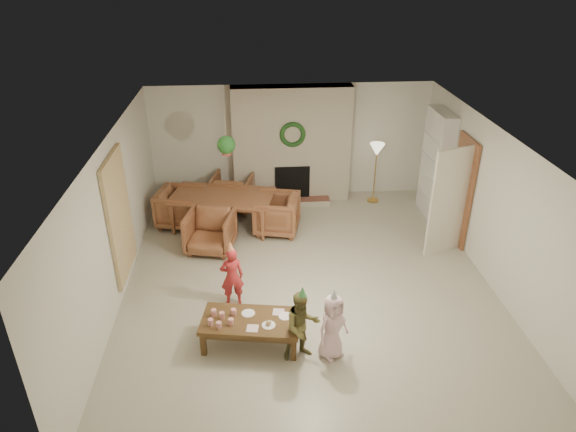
{
  "coord_description": "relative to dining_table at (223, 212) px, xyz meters",
  "views": [
    {
      "loc": [
        -0.87,
        -7.1,
        4.97
      ],
      "look_at": [
        -0.3,
        0.4,
        1.05
      ],
      "focal_mm": 32.12,
      "sensor_mm": 36.0,
      "label": 1
    }
  ],
  "objects": [
    {
      "name": "floor",
      "position": [
        1.47,
        -2.02,
        -0.35
      ],
      "size": [
        7.0,
        7.0,
        0.0
      ],
      "primitive_type": "plane",
      "color": "#B7B29E",
      "rests_on": "ground"
    },
    {
      "name": "ceiling",
      "position": [
        1.47,
        -2.02,
        2.15
      ],
      "size": [
        7.0,
        7.0,
        0.0
      ],
      "primitive_type": "plane",
      "rotation": [
        3.14,
        0.0,
        0.0
      ],
      "color": "white",
      "rests_on": "wall_back"
    },
    {
      "name": "wall_back",
      "position": [
        1.47,
        1.48,
        0.9
      ],
      "size": [
        7.0,
        0.0,
        7.0
      ],
      "primitive_type": "plane",
      "rotation": [
        1.57,
        0.0,
        0.0
      ],
      "color": "silver",
      "rests_on": "floor"
    },
    {
      "name": "wall_front",
      "position": [
        1.47,
        -5.52,
        0.9
      ],
      "size": [
        7.0,
        0.0,
        7.0
      ],
      "primitive_type": "plane",
      "rotation": [
        -1.57,
        0.0,
        0.0
      ],
      "color": "silver",
      "rests_on": "floor"
    },
    {
      "name": "wall_left",
      "position": [
        -1.53,
        -2.02,
        0.9
      ],
      "size": [
        0.0,
        7.0,
        7.0
      ],
      "primitive_type": "plane",
      "rotation": [
        1.57,
        0.0,
        1.57
      ],
      "color": "silver",
      "rests_on": "floor"
    },
    {
      "name": "wall_right",
      "position": [
        4.47,
        -2.02,
        0.9
      ],
      "size": [
        0.0,
        7.0,
        7.0
      ],
      "primitive_type": "plane",
      "rotation": [
        1.57,
        0.0,
        -1.57
      ],
      "color": "silver",
      "rests_on": "floor"
    },
    {
      "name": "fireplace_mass",
      "position": [
        1.47,
        1.28,
        0.9
      ],
      "size": [
        2.5,
        0.4,
        2.5
      ],
      "primitive_type": "cube",
      "color": "#591A17",
      "rests_on": "floor"
    },
    {
      "name": "fireplace_hearth",
      "position": [
        1.47,
        0.93,
        -0.29
      ],
      "size": [
        1.6,
        0.3,
        0.12
      ],
      "primitive_type": "cube",
      "color": "maroon",
      "rests_on": "floor"
    },
    {
      "name": "fireplace_firebox",
      "position": [
        1.47,
        1.1,
        0.1
      ],
      "size": [
        0.75,
        0.12,
        0.75
      ],
      "primitive_type": "cube",
      "color": "black",
      "rests_on": "floor"
    },
    {
      "name": "fireplace_wreath",
      "position": [
        1.47,
        1.05,
        1.2
      ],
      "size": [
        0.54,
        0.1,
        0.54
      ],
      "primitive_type": "torus",
      "rotation": [
        1.57,
        0.0,
        0.0
      ],
      "color": "#18411A",
      "rests_on": "fireplace_mass"
    },
    {
      "name": "floor_lamp_base",
      "position": [
        3.26,
        0.98,
        -0.33
      ],
      "size": [
        0.25,
        0.25,
        0.03
      ],
      "primitive_type": "cylinder",
      "color": "gold",
      "rests_on": "floor"
    },
    {
      "name": "floor_lamp_post",
      "position": [
        3.26,
        0.98,
        0.27
      ],
      "size": [
        0.03,
        0.03,
        1.2
      ],
      "primitive_type": "cylinder",
      "color": "gold",
      "rests_on": "floor"
    },
    {
      "name": "floor_lamp_shade",
      "position": [
        3.26,
        0.98,
        0.85
      ],
      "size": [
        0.32,
        0.32,
        0.27
      ],
      "primitive_type": "cone",
      "rotation": [
        3.14,
        0.0,
        0.0
      ],
      "color": "beige",
      "rests_on": "floor_lamp_post"
    },
    {
      "name": "bookshelf_carcass",
      "position": [
        4.31,
        0.28,
        0.75
      ],
      "size": [
        0.3,
        1.0,
        2.2
      ],
      "primitive_type": "cube",
      "color": "white",
      "rests_on": "floor"
    },
    {
      "name": "bookshelf_shelf_a",
      "position": [
        4.29,
        0.28,
        0.1
      ],
      "size": [
        0.3,
        0.92,
        0.03
      ],
      "primitive_type": "cube",
      "color": "white",
      "rests_on": "bookshelf_carcass"
    },
    {
      "name": "bookshelf_shelf_b",
      "position": [
        4.29,
        0.28,
        0.5
      ],
      "size": [
        0.3,
        0.92,
        0.03
      ],
      "primitive_type": "cube",
      "color": "white",
      "rests_on": "bookshelf_carcass"
    },
    {
      "name": "bookshelf_shelf_c",
      "position": [
        4.29,
        0.28,
        0.9
      ],
      "size": [
        0.3,
        0.92,
        0.03
      ],
      "primitive_type": "cube",
      "color": "white",
      "rests_on": "bookshelf_carcass"
    },
    {
      "name": "bookshelf_shelf_d",
      "position": [
        4.29,
        0.28,
        1.3
      ],
      "size": [
        0.3,
        0.92,
        0.03
      ],
      "primitive_type": "cube",
      "color": "white",
      "rests_on": "bookshelf_carcass"
    },
    {
      "name": "books_row_lower",
      "position": [
        4.27,
        0.13,
        0.24
      ],
      "size": [
        0.2,
        0.4,
        0.24
      ],
      "primitive_type": "cube",
      "color": "#B74621",
      "rests_on": "bookshelf_shelf_a"
    },
    {
      "name": "books_row_mid",
      "position": [
        4.27,
        0.33,
        0.64
      ],
      "size": [
        0.2,
        0.44,
        0.24
      ],
      "primitive_type": "cube",
      "color": "#295B96",
      "rests_on": "bookshelf_shelf_b"
    },
    {
      "name": "books_row_upper",
      "position": [
        4.27,
        0.18,
        1.03
      ],
      "size": [
        0.2,
        0.36,
        0.22
      ],
      "primitive_type": "cube",
      "color": "gold",
      "rests_on": "bookshelf_shelf_c"
    },
    {
      "name": "door_frame",
      "position": [
        4.43,
        -0.82,
        0.67
      ],
      "size": [
        0.05,
        0.86,
        2.04
      ],
      "primitive_type": "cube",
      "color": "brown",
      "rests_on": "floor"
    },
    {
      "name": "door_leaf",
      "position": [
        4.05,
        -1.2,
        0.65
      ],
      "size": [
        0.77,
        0.32,
        2.0
      ],
      "primitive_type": "cube",
      "rotation": [
        0.0,
        0.0,
        -1.22
      ],
      "color": "beige",
      "rests_on": "floor"
    },
    {
      "name": "curtain_panel",
      "position": [
        -1.49,
        -1.82,
        0.9
      ],
      "size": [
        0.06,
        1.2,
        2.0
      ],
      "primitive_type": "cube",
      "color": "beige",
      "rests_on": "wall_left"
    },
    {
      "name": "dining_table",
      "position": [
        0.0,
        0.0,
        0.0
      ],
      "size": [
        2.16,
        1.5,
        0.69
      ],
      "primitive_type": "imported",
      "rotation": [
        0.0,
        0.0,
        -0.22
      ],
      "color": "brown",
      "rests_on": "floor"
    },
    {
      "name": "dining_chair_near",
      "position": [
        -0.19,
        -0.84,
        0.04
      ],
      "size": [
        0.98,
        1.0,
        0.77
      ],
      "primitive_type": "imported",
      "rotation": [
        0.0,
        0.0,
        -0.22
      ],
      "color": "brown",
      "rests_on": "floor"
    },
    {
      "name": "dining_chair_far",
      "position": [
        0.19,
        0.84,
        0.04
      ],
      "size": [
        0.98,
        1.0,
        0.77
      ],
      "primitive_type": "imported",
      "rotation": [
        0.0,
        0.0,
        2.92
      ],
      "color": "brown",
      "rests_on": "floor"
    },
    {
      "name": "dining_chair_left",
      "position": [
        -0.84,
        0.19,
        0.04
      ],
      "size": [
        1.0,
        0.98,
        0.77
      ],
      "primitive_type": "imported",
      "rotation": [
        0.0,
        0.0,
        1.35
      ],
      "color": "brown",
      "rests_on": "floor"
    },
    {
      "name": "dining_chair_right",
      "position": [
        1.06,
        -0.24,
        0.04
      ],
      "size": [
        1.0,
        0.98,
        0.77
      ],
      "primitive_type": "imported",
      "rotation": [
        0.0,
        0.0,
        -1.79
      ],
      "color": "brown",
      "rests_on": "floor"
    },
    {
      "name": "hanging_plant_cord",
      "position": [
        0.17,
        -0.52,
        1.8
      ],
      "size": [
        0.01,
        0.01,
        0.7
      ],
      "primitive_type": "cylinder",
      "color": "tan",
      "rests_on": "ceiling"
    },
    {
      "name": "hanging_plant_pot",
      "position": [
        0.17,
        -0.52,
        1.45
      ],
      "size": [
        0.16,
        0.16,
        0.12
      ],
      "primitive_type": "cylinder",
      "color": "#9C3E32",
      "rests_on": "hanging_plant_cord"
    },
    {
      "name": "hanging_plant_foliage",
      "position": [
        0.17,
        -0.52,
        1.57
      ],
      "size": [
        0.32,
        0.32,
        0.32
      ],
      "primitive_type": "sphere",
      "color": "#184A1A",
      "rests_on": "hanging_plant_pot"
    },
    {
      "name": "coffee_table_top",
      "position": [
        0.52,
        -3.46,
        0.04
      ],
      "size": [
        1.45,
        0.89,
        0.06
      ],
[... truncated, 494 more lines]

